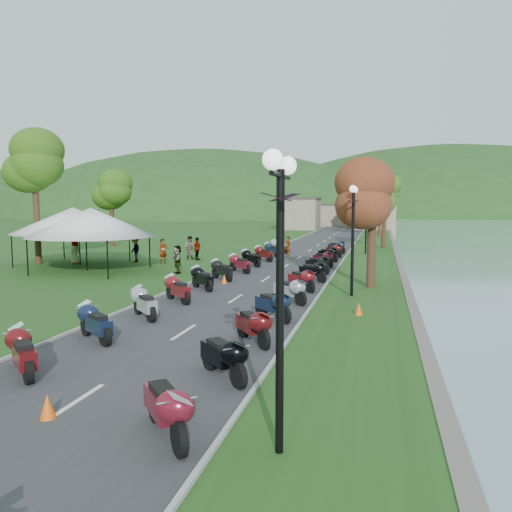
# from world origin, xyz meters

# --- Properties ---
(road) EXTENTS (7.00, 120.00, 0.02)m
(road) POSITION_xyz_m (0.00, 40.00, 0.01)
(road) COLOR #353537
(road) RESTS_ON ground
(hills_backdrop) EXTENTS (360.00, 120.00, 76.00)m
(hills_backdrop) POSITION_xyz_m (0.00, 200.00, 0.00)
(hills_backdrop) COLOR #285621
(hills_backdrop) RESTS_ON ground
(far_building) EXTENTS (18.00, 16.00, 5.00)m
(far_building) POSITION_xyz_m (-2.00, 85.00, 2.50)
(far_building) COLOR gray
(far_building) RESTS_ON ground
(moto_row_left) EXTENTS (2.60, 40.66, 1.10)m
(moto_row_left) POSITION_xyz_m (-2.25, 17.92, 0.55)
(moto_row_left) COLOR #331411
(moto_row_left) RESTS_ON ground
(moto_row_right) EXTENTS (2.60, 37.38, 1.10)m
(moto_row_right) POSITION_xyz_m (2.54, 20.45, 0.55)
(moto_row_right) COLOR #331411
(moto_row_right) RESTS_ON ground
(streetlamp_near) EXTENTS (1.40, 1.40, 5.00)m
(streetlamp_near) POSITION_xyz_m (4.66, 2.89, 2.50)
(streetlamp_near) COLOR black
(streetlamp_near) RESTS_ON ground
(vendor_tent_main) EXTENTS (5.28, 5.28, 4.00)m
(vendor_tent_main) POSITION_xyz_m (-11.33, 22.61, 2.00)
(vendor_tent_main) COLOR white
(vendor_tent_main) RESTS_ON ground
(vendor_tent_side) EXTENTS (5.58, 5.58, 4.00)m
(vendor_tent_side) POSITION_xyz_m (-14.68, 25.65, 2.00)
(vendor_tent_side) COLOR white
(vendor_tent_side) RESTS_ON ground
(tree_park_left) EXTENTS (4.12, 4.12, 11.46)m
(tree_park_left) POSITION_xyz_m (-17.44, 25.43, 5.73)
(tree_park_left) COLOR #3E701A
(tree_park_left) RESTS_ON ground
(tree_lakeside) EXTENTS (2.74, 2.74, 7.60)m
(tree_lakeside) POSITION_xyz_m (5.80, 20.64, 3.80)
(tree_lakeside) COLOR #3E701A
(tree_lakeside) RESTS_ON ground
(pedestrian_a) EXTENTS (0.75, 0.80, 1.78)m
(pedestrian_a) POSITION_xyz_m (-8.75, 27.49, 0.00)
(pedestrian_a) COLOR slate
(pedestrian_a) RESTS_ON ground
(pedestrian_b) EXTENTS (0.91, 0.56, 1.79)m
(pedestrian_b) POSITION_xyz_m (-8.04, 30.75, 0.00)
(pedestrian_b) COLOR slate
(pedestrian_b) RESTS_ON ground
(pedestrian_c) EXTENTS (1.26, 1.22, 1.92)m
(pedestrian_c) POSITION_xyz_m (-11.15, 27.90, 0.00)
(pedestrian_c) COLOR slate
(pedestrian_c) RESTS_ON ground
(traffic_cone_near) EXTENTS (0.32, 0.32, 0.51)m
(traffic_cone_near) POSITION_xyz_m (-0.05, 3.11, 0.25)
(traffic_cone_near) COLOR #F2590C
(traffic_cone_near) RESTS_ON ground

